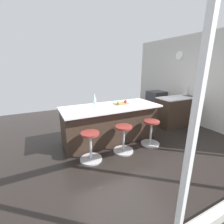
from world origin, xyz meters
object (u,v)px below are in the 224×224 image
kitchen_island (110,123)px  cutting_board (121,104)px  stool_by_window (151,133)px  apple_green (118,103)px  stool_near_camera (91,147)px  water_bottle (95,102)px  apple_red (125,101)px  stool_middle (124,140)px  oven_range (156,102)px

kitchen_island → cutting_board: cutting_board is taller
stool_by_window → apple_green: (0.55, -0.63, 0.67)m
stool_by_window → cutting_board: size_ratio=1.66×
kitchen_island → stool_near_camera: kitchen_island is taller
stool_near_camera → apple_green: bearing=-146.3°
kitchen_island → cutting_board: bearing=-174.3°
water_bottle → apple_red: bearing=179.9°
stool_by_window → apple_green: 1.07m
stool_by_window → stool_middle: (0.75, 0.00, 0.00)m
stool_middle → apple_red: (-0.44, -0.69, 0.67)m
cutting_board → kitchen_island: bearing=5.7°
oven_range → apple_red: size_ratio=11.70×
kitchen_island → stool_middle: (-0.00, 0.66, -0.17)m
oven_range → apple_red: bearing=30.9°
stool_middle → apple_red: bearing=-122.7°
apple_red → stool_near_camera: bearing=30.1°
apple_red → stool_by_window: bearing=113.7°
oven_range → stool_middle: 3.33m
stool_near_camera → cutting_board: cutting_board is taller
kitchen_island → stool_by_window: kitchen_island is taller
oven_range → stool_by_window: 2.77m
stool_middle → water_bottle: 1.08m
stool_by_window → stool_middle: same height
kitchen_island → apple_green: size_ratio=28.79×
cutting_board → apple_green: 0.15m
apple_red → stool_middle: bearing=57.3°
oven_range → kitchen_island: bearing=27.0°
stool_middle → oven_range: bearing=-142.8°
oven_range → water_bottle: water_bottle is taller
apple_green → apple_red: bearing=-166.2°
kitchen_island → oven_range: bearing=-153.0°
kitchen_island → cutting_board: 0.56m
oven_range → apple_green: bearing=29.4°
stool_near_camera → cutting_board: 1.42m
apple_red → water_bottle: water_bottle is taller
water_bottle → apple_green: bearing=174.1°
oven_range → apple_red: (2.21, 1.32, 0.52)m
stool_by_window → apple_green: bearing=-49.2°
apple_red → kitchen_island: bearing=3.7°
kitchen_island → apple_green: bearing=171.3°
cutting_board → water_bottle: 0.72m
stool_near_camera → apple_red: apple_red is taller
stool_near_camera → water_bottle: size_ratio=1.91×
stool_middle → apple_green: bearing=-107.7°
cutting_board → apple_red: 0.13m
stool_by_window → kitchen_island: bearing=-41.6°
stool_near_camera → apple_green: size_ratio=7.28×
stool_near_camera → apple_red: bearing=-149.9°
stool_middle → stool_near_camera: size_ratio=1.00×
apple_green → cutting_board: bearing=-153.2°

